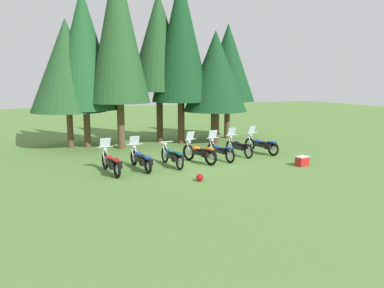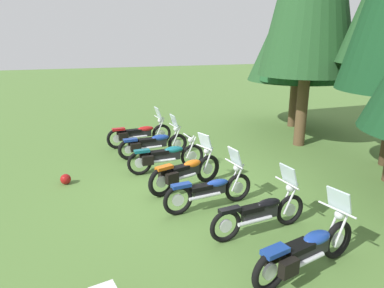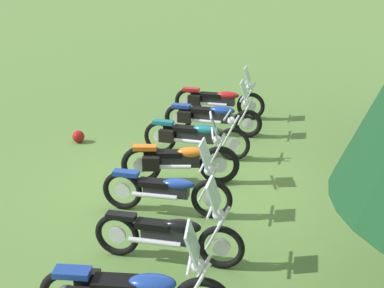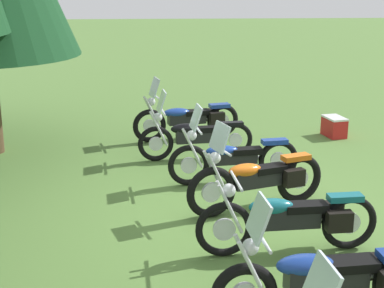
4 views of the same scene
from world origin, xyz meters
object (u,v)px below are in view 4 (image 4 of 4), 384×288
at_px(motorcycle_1, 329,277).
at_px(motorcycle_3, 258,179).
at_px(motorcycle_4, 232,157).
at_px(picnic_cooler, 334,127).
at_px(motorcycle_5, 194,136).
at_px(motorcycle_6, 188,118).
at_px(motorcycle_2, 291,218).

distance_m(motorcycle_1, motorcycle_3, 2.86).
xyz_separation_m(motorcycle_4, picnic_cooler, (2.76, -2.61, -0.24)).
distance_m(motorcycle_1, motorcycle_5, 5.47).
relative_size(motorcycle_5, picnic_cooler, 3.48).
distance_m(motorcycle_5, motorcycle_6, 1.40).
distance_m(motorcycle_2, motorcycle_4, 2.61).
xyz_separation_m(motorcycle_3, motorcycle_4, (1.18, 0.23, -0.03)).
bearing_deg(motorcycle_1, motorcycle_2, -92.91).
xyz_separation_m(motorcycle_3, motorcycle_5, (2.52, 0.80, -0.02)).
distance_m(motorcycle_1, picnic_cooler, 7.12).
bearing_deg(motorcycle_6, motorcycle_3, 88.40).
bearing_deg(motorcycle_2, motorcycle_4, -84.52).
relative_size(motorcycle_3, picnic_cooler, 3.40).
xyz_separation_m(motorcycle_6, picnic_cooler, (0.02, -3.21, -0.25)).
relative_size(motorcycle_2, motorcycle_6, 1.01).
xyz_separation_m(motorcycle_4, motorcycle_5, (1.34, 0.56, 0.00)).
distance_m(motorcycle_4, picnic_cooler, 3.80).
bearing_deg(motorcycle_4, motorcycle_5, -74.27).
bearing_deg(motorcycle_4, motorcycle_3, 94.24).
height_order(motorcycle_1, motorcycle_6, motorcycle_6).
bearing_deg(motorcycle_5, motorcycle_6, -94.74).
distance_m(motorcycle_3, motorcycle_5, 2.64).
height_order(motorcycle_1, motorcycle_5, motorcycle_1).
distance_m(motorcycle_4, motorcycle_6, 2.81).
xyz_separation_m(motorcycle_5, picnic_cooler, (1.42, -3.17, -0.24)).
bearing_deg(motorcycle_2, motorcycle_6, -82.79).
height_order(motorcycle_2, motorcycle_4, motorcycle_4).
relative_size(motorcycle_6, picnic_cooler, 3.62).
bearing_deg(picnic_cooler, motorcycle_6, 90.33).
relative_size(motorcycle_1, motorcycle_5, 1.07).
bearing_deg(motorcycle_5, motorcycle_4, 106.41).
height_order(motorcycle_2, picnic_cooler, motorcycle_2).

